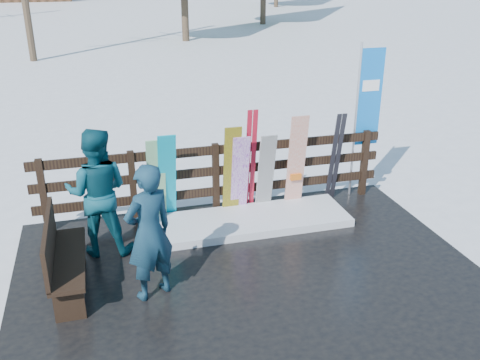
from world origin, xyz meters
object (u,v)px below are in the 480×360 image
object	(u,v)px
person_front	(149,233)
snowboard_0	(167,179)
snowboard_2	(232,172)
snowboard_4	(266,173)
snowboard_1	(157,182)
snowboard_5	(296,163)
person_back	(97,192)
snowboard_3	(240,176)
bench	(61,255)
rental_flag	(366,103)

from	to	relation	value
person_front	snowboard_0	bearing A→B (deg)	-130.42
snowboard_0	snowboard_2	distance (m)	1.00
snowboard_2	snowboard_4	distance (m)	0.56
snowboard_0	snowboard_1	bearing A→B (deg)	180.00
snowboard_2	snowboard_1	bearing A→B (deg)	-180.00
snowboard_2	snowboard_5	bearing A→B (deg)	0.00
snowboard_0	person_back	distance (m)	1.19
person_back	snowboard_4	bearing A→B (deg)	-154.98
snowboard_3	snowboard_5	xyz separation A→B (m)	(0.93, 0.00, 0.13)
snowboard_1	person_front	xyz separation A→B (m)	(-0.31, -1.85, 0.15)
snowboard_0	person_back	size ratio (longest dim) A/B	0.85
snowboard_4	person_front	bearing A→B (deg)	-137.74
person_back	person_front	bearing A→B (deg)	125.78
bench	person_back	distance (m)	1.10
snowboard_5	snowboard_3	bearing A→B (deg)	180.00
snowboard_5	snowboard_0	bearing A→B (deg)	-180.00
bench	snowboard_0	bearing A→B (deg)	44.82
bench	snowboard_4	size ratio (longest dim) A/B	1.11
snowboard_4	person_front	distance (m)	2.75
snowboard_4	bench	bearing A→B (deg)	-153.95
person_front	person_back	bearing A→B (deg)	-92.31
snowboard_0	rental_flag	distance (m)	3.48
snowboard_2	person_back	size ratio (longest dim) A/B	0.85
bench	person_front	world-z (taller)	person_front
bench	person_front	distance (m)	1.14
bench	snowboard_3	size ratio (longest dim) A/B	1.11
snowboard_2	snowboard_5	xyz separation A→B (m)	(1.06, 0.00, 0.04)
snowboard_1	snowboard_3	bearing A→B (deg)	0.00
snowboard_1	snowboard_0	bearing A→B (deg)	0.00
snowboard_1	rental_flag	bearing A→B (deg)	4.38
snowboard_2	bench	bearing A→B (deg)	-149.16
bench	person_back	bearing A→B (deg)	61.64
snowboard_0	rental_flag	size ratio (longest dim) A/B	0.59
bench	snowboard_3	distance (m)	3.04
snowboard_1	rental_flag	distance (m)	3.65
snowboard_3	person_front	world-z (taller)	person_front
bench	snowboard_1	size ratio (longest dim) A/B	1.05
person_front	snowboard_4	bearing A→B (deg)	-163.81
snowboard_1	snowboard_2	xyz separation A→B (m)	(1.17, 0.00, 0.05)
person_back	snowboard_1	bearing A→B (deg)	-133.22
snowboard_1	person_front	size ratio (longest dim) A/B	0.84
snowboard_0	person_back	bearing A→B (deg)	-149.74
snowboard_1	person_back	xyz separation A→B (m)	(-0.86, -0.60, 0.19)
person_front	rental_flag	bearing A→B (deg)	-177.16
rental_flag	bench	bearing A→B (deg)	-160.02
snowboard_2	snowboard_3	xyz separation A→B (m)	(0.13, 0.00, -0.08)
snowboard_1	snowboard_5	world-z (taller)	snowboard_5
snowboard_5	rental_flag	world-z (taller)	rental_flag
snowboard_1	snowboard_5	size ratio (longest dim) A/B	0.89
snowboard_3	snowboard_5	bearing A→B (deg)	0.00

